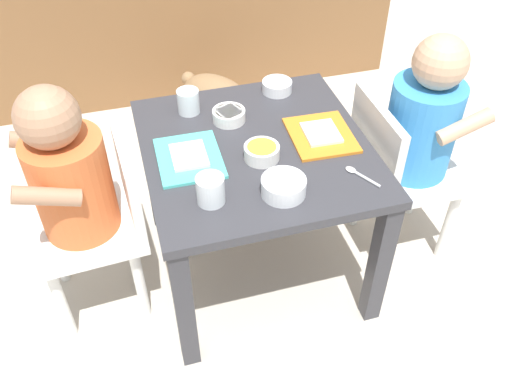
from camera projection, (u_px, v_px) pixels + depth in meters
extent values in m
plane|color=beige|center=(256.00, 262.00, 1.67)|extent=(7.00, 7.00, 0.00)
cube|color=#333338|center=(256.00, 150.00, 1.38)|extent=(0.56, 0.58, 0.03)
cube|color=#333338|center=(184.00, 308.00, 1.29)|extent=(0.04, 0.04, 0.42)
cube|color=#333338|center=(379.00, 263.00, 1.39)|extent=(0.04, 0.04, 0.42)
cube|color=#333338|center=(153.00, 171.00, 1.67)|extent=(0.04, 0.04, 0.42)
cube|color=#333338|center=(308.00, 144.00, 1.77)|extent=(0.04, 0.04, 0.42)
cube|color=white|center=(85.00, 226.00, 1.39)|extent=(0.30, 0.30, 0.02)
cube|color=white|center=(128.00, 179.00, 1.34)|extent=(0.04, 0.27, 0.22)
cylinder|color=#D86633|center=(73.00, 184.00, 1.30)|extent=(0.18, 0.18, 0.26)
sphere|color=#A87A5B|center=(47.00, 117.00, 1.17)|extent=(0.14, 0.14, 0.14)
cylinder|color=white|center=(55.00, 247.00, 1.53)|extent=(0.03, 0.03, 0.27)
cylinder|color=white|center=(61.00, 302.00, 1.39)|extent=(0.03, 0.03, 0.27)
cylinder|color=white|center=(127.00, 229.00, 1.58)|extent=(0.03, 0.03, 0.27)
cylinder|color=white|center=(139.00, 281.00, 1.44)|extent=(0.03, 0.03, 0.27)
cylinder|color=#A87A5B|center=(41.00, 142.00, 1.32)|extent=(0.15, 0.05, 0.09)
cylinder|color=#A87A5B|center=(47.00, 196.00, 1.17)|extent=(0.15, 0.05, 0.09)
cube|color=white|center=(411.00, 169.00, 1.56)|extent=(0.28, 0.28, 0.02)
cube|color=white|center=(375.00, 143.00, 1.45)|extent=(0.02, 0.27, 0.22)
cylinder|color=#388CD8|center=(421.00, 129.00, 1.46)|extent=(0.19, 0.19, 0.27)
sphere|color=tan|center=(441.00, 62.00, 1.34)|extent=(0.14, 0.14, 0.14)
cylinder|color=white|center=(449.00, 223.00, 1.60)|extent=(0.03, 0.03, 0.27)
cylinder|color=white|center=(416.00, 180.00, 1.75)|extent=(0.03, 0.03, 0.27)
cylinder|color=white|center=(386.00, 237.00, 1.56)|extent=(0.03, 0.03, 0.27)
cylinder|color=white|center=(358.00, 191.00, 1.71)|extent=(0.03, 0.03, 0.27)
cylinder|color=tan|center=(465.00, 127.00, 1.36)|extent=(0.15, 0.04, 0.09)
cylinder|color=tan|center=(423.00, 85.00, 1.50)|extent=(0.15, 0.04, 0.09)
ellipsoid|color=olive|center=(218.00, 100.00, 1.99)|extent=(0.32, 0.35, 0.17)
sphere|color=olive|center=(256.00, 107.00, 1.88)|extent=(0.14, 0.14, 0.14)
sphere|color=black|center=(267.00, 113.00, 1.86)|extent=(0.06, 0.06, 0.06)
torus|color=green|center=(248.00, 107.00, 1.90)|extent=(0.11, 0.09, 0.12)
sphere|color=olive|center=(188.00, 78.00, 2.04)|extent=(0.05, 0.05, 0.05)
cylinder|color=olive|center=(227.00, 144.00, 2.01)|extent=(0.04, 0.04, 0.12)
cylinder|color=olive|center=(245.00, 132.00, 2.07)|extent=(0.04, 0.04, 0.12)
cylinder|color=olive|center=(194.00, 128.00, 2.09)|extent=(0.04, 0.04, 0.12)
cylinder|color=olive|center=(212.00, 116.00, 2.15)|extent=(0.04, 0.04, 0.12)
cube|color=#4CC6BC|center=(189.00, 158.00, 1.33)|extent=(0.16, 0.19, 0.01)
cube|color=white|center=(189.00, 155.00, 1.33)|extent=(0.09, 0.11, 0.01)
cube|color=orange|center=(321.00, 135.00, 1.40)|extent=(0.16, 0.19, 0.01)
cube|color=white|center=(321.00, 133.00, 1.40)|extent=(0.09, 0.10, 0.01)
cylinder|color=white|center=(210.00, 190.00, 1.20)|extent=(0.06, 0.06, 0.07)
cylinder|color=silver|center=(211.00, 194.00, 1.21)|extent=(0.05, 0.05, 0.04)
cylinder|color=white|center=(188.00, 101.00, 1.47)|extent=(0.06, 0.06, 0.06)
cylinder|color=silver|center=(189.00, 106.00, 1.48)|extent=(0.05, 0.05, 0.04)
cylinder|color=white|center=(229.00, 115.00, 1.45)|extent=(0.09, 0.09, 0.03)
cylinder|color=gold|center=(229.00, 111.00, 1.44)|extent=(0.07, 0.07, 0.01)
cylinder|color=white|center=(284.00, 187.00, 1.23)|extent=(0.10, 0.10, 0.04)
cylinder|color=gold|center=(284.00, 181.00, 1.22)|extent=(0.08, 0.08, 0.01)
cylinder|color=white|center=(262.00, 152.00, 1.33)|extent=(0.09, 0.09, 0.03)
cylinder|color=gold|center=(262.00, 147.00, 1.32)|extent=(0.07, 0.07, 0.01)
cylinder|color=white|center=(277.00, 86.00, 1.55)|extent=(0.08, 0.08, 0.03)
cylinder|color=#4C8C33|center=(277.00, 82.00, 1.55)|extent=(0.07, 0.07, 0.01)
cylinder|color=silver|center=(367.00, 179.00, 1.28)|extent=(0.04, 0.07, 0.01)
ellipsoid|color=silver|center=(351.00, 170.00, 1.30)|extent=(0.03, 0.03, 0.01)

